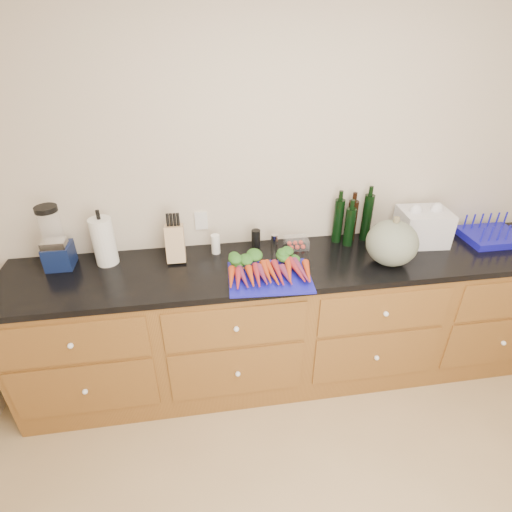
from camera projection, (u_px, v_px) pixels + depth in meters
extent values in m
cube|color=beige|center=(292.00, 187.00, 2.58)|extent=(4.10, 0.05, 2.60)
cube|color=brown|center=(297.00, 322.00, 2.74)|extent=(3.60, 0.60, 0.90)
cube|color=brown|center=(71.00, 344.00, 2.16)|extent=(0.82, 0.01, 0.28)
sphere|color=white|center=(70.00, 346.00, 2.15)|extent=(0.03, 0.03, 0.03)
cube|color=brown|center=(86.00, 390.00, 2.35)|extent=(0.82, 0.01, 0.38)
sphere|color=white|center=(85.00, 392.00, 2.33)|extent=(0.03, 0.03, 0.03)
cube|color=brown|center=(236.00, 327.00, 2.28)|extent=(0.82, 0.01, 0.28)
sphere|color=white|center=(236.00, 329.00, 2.27)|extent=(0.03, 0.03, 0.03)
cube|color=brown|center=(238.00, 372.00, 2.46)|extent=(0.82, 0.01, 0.38)
sphere|color=white|center=(238.00, 374.00, 2.45)|extent=(0.03, 0.03, 0.03)
cube|color=brown|center=(385.00, 312.00, 2.40)|extent=(0.82, 0.01, 0.28)
sphere|color=white|center=(386.00, 314.00, 2.38)|extent=(0.03, 0.03, 0.03)
cube|color=brown|center=(376.00, 356.00, 2.58)|extent=(0.82, 0.01, 0.38)
sphere|color=white|center=(377.00, 358.00, 2.57)|extent=(0.03, 0.03, 0.03)
cube|color=brown|center=(502.00, 341.00, 2.70)|extent=(0.82, 0.01, 0.38)
sphere|color=white|center=(504.00, 343.00, 2.68)|extent=(0.03, 0.03, 0.03)
cube|color=black|center=(301.00, 263.00, 2.50)|extent=(3.64, 0.62, 0.04)
cube|color=#1414AC|center=(270.00, 277.00, 2.32)|extent=(0.50, 0.39, 0.01)
cone|color=#C03C16|center=(232.00, 278.00, 2.25)|extent=(0.05, 0.21, 0.05)
cone|color=maroon|center=(238.00, 278.00, 2.26)|extent=(0.05, 0.21, 0.05)
cone|color=#722346|center=(244.00, 277.00, 2.26)|extent=(0.05, 0.21, 0.05)
cone|color=#C03C16|center=(250.00, 277.00, 2.27)|extent=(0.05, 0.21, 0.05)
cone|color=maroon|center=(256.00, 276.00, 2.27)|extent=(0.05, 0.21, 0.05)
cone|color=#722346|center=(262.00, 276.00, 2.28)|extent=(0.05, 0.21, 0.05)
cone|color=#C03C16|center=(268.00, 275.00, 2.28)|extent=(0.05, 0.21, 0.05)
ellipsoid|color=#29521B|center=(246.00, 261.00, 2.40)|extent=(0.21, 0.13, 0.06)
cone|color=#C03C16|center=(273.00, 275.00, 2.29)|extent=(0.05, 0.21, 0.05)
cone|color=maroon|center=(279.00, 274.00, 2.29)|extent=(0.05, 0.21, 0.05)
cone|color=#722346|center=(285.00, 274.00, 2.29)|extent=(0.05, 0.21, 0.05)
cone|color=#C03C16|center=(290.00, 273.00, 2.30)|extent=(0.05, 0.21, 0.05)
cone|color=maroon|center=(296.00, 273.00, 2.30)|extent=(0.05, 0.21, 0.05)
cone|color=#722346|center=(302.00, 272.00, 2.31)|extent=(0.05, 0.21, 0.05)
cone|color=#C03C16|center=(308.00, 272.00, 2.31)|extent=(0.05, 0.21, 0.05)
ellipsoid|color=#29521B|center=(285.00, 258.00, 2.43)|extent=(0.21, 0.13, 0.06)
ellipsoid|color=#596454|center=(392.00, 243.00, 2.40)|extent=(0.31, 0.31, 0.28)
cube|color=#0E1942|center=(59.00, 256.00, 2.39)|extent=(0.15, 0.15, 0.15)
cube|color=silver|center=(54.00, 244.00, 2.32)|extent=(0.14, 0.09, 0.05)
cylinder|color=white|center=(51.00, 227.00, 2.30)|extent=(0.12, 0.12, 0.20)
cylinder|color=black|center=(46.00, 209.00, 2.24)|extent=(0.12, 0.12, 0.03)
cylinder|color=white|center=(104.00, 241.00, 2.39)|extent=(0.13, 0.13, 0.30)
cube|color=tan|center=(175.00, 243.00, 2.45)|extent=(0.11, 0.11, 0.22)
cylinder|color=white|center=(216.00, 244.00, 2.54)|extent=(0.06, 0.06, 0.13)
cylinder|color=black|center=(256.00, 240.00, 2.57)|extent=(0.06, 0.06, 0.14)
cylinder|color=silver|center=(274.00, 242.00, 2.59)|extent=(0.04, 0.04, 0.10)
cube|color=white|center=(296.00, 243.00, 2.61)|extent=(0.15, 0.12, 0.07)
cylinder|color=black|center=(338.00, 221.00, 2.63)|extent=(0.07, 0.07, 0.30)
cylinder|color=black|center=(352.00, 221.00, 2.66)|extent=(0.07, 0.07, 0.28)
cylinder|color=black|center=(367.00, 218.00, 2.66)|extent=(0.07, 0.07, 0.32)
cylinder|color=black|center=(349.00, 227.00, 2.60)|extent=(0.07, 0.07, 0.26)
cube|color=#1513AA|center=(491.00, 236.00, 2.72)|extent=(0.38, 0.30, 0.05)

